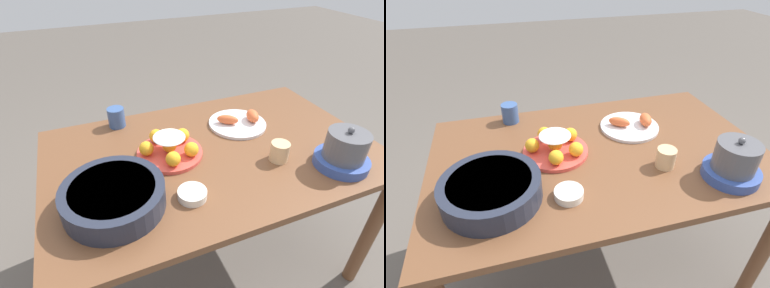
{
  "view_description": "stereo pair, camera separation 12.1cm",
  "coord_description": "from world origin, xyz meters",
  "views": [
    {
      "loc": [
        0.47,
        0.91,
        1.45
      ],
      "look_at": [
        0.09,
        -0.02,
        0.77
      ],
      "focal_mm": 28.0,
      "sensor_mm": 36.0,
      "label": 1
    },
    {
      "loc": [
        0.35,
        0.95,
        1.45
      ],
      "look_at": [
        0.09,
        -0.02,
        0.77
      ],
      "focal_mm": 28.0,
      "sensor_mm": 36.0,
      "label": 2
    }
  ],
  "objects": [
    {
      "name": "cup_near",
      "position": [
        0.33,
        -0.35,
        0.78
      ],
      "size": [
        0.08,
        0.08,
        0.09
      ],
      "color": "#38568E",
      "rests_on": "dining_table"
    },
    {
      "name": "ground_plane",
      "position": [
        0.0,
        0.0,
        0.0
      ],
      "size": [
        12.0,
        12.0,
        0.0
      ],
      "primitive_type": "plane",
      "color": "#5B544C"
    },
    {
      "name": "cake_plate",
      "position": [
        0.18,
        -0.04,
        0.76
      ],
      "size": [
        0.27,
        0.27,
        0.09
      ],
      "color": "#E04C42",
      "rests_on": "dining_table"
    },
    {
      "name": "cup_far",
      "position": [
        -0.21,
        0.16,
        0.77
      ],
      "size": [
        0.07,
        0.07,
        0.08
      ],
      "color": "#DBB27F",
      "rests_on": "dining_table"
    },
    {
      "name": "sauce_bowl",
      "position": [
        0.19,
        0.23,
        0.75
      ],
      "size": [
        0.1,
        0.1,
        0.03
      ],
      "color": "silver",
      "rests_on": "dining_table"
    },
    {
      "name": "dining_table",
      "position": [
        0.0,
        0.0,
        0.63
      ],
      "size": [
        1.36,
        0.85,
        0.73
      ],
      "color": "brown",
      "rests_on": "ground_plane"
    },
    {
      "name": "seafood_platter",
      "position": [
        -0.2,
        -0.14,
        0.75
      ],
      "size": [
        0.27,
        0.27,
        0.06
      ],
      "color": "silver",
      "rests_on": "dining_table"
    },
    {
      "name": "serving_bowl",
      "position": [
        0.44,
        0.17,
        0.78
      ],
      "size": [
        0.33,
        0.33,
        0.08
      ],
      "color": "#232838",
      "rests_on": "dining_table"
    },
    {
      "name": "warming_pot",
      "position": [
        -0.41,
        0.28,
        0.8
      ],
      "size": [
        0.2,
        0.2,
        0.17
      ],
      "color": "#334C99",
      "rests_on": "dining_table"
    }
  ]
}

